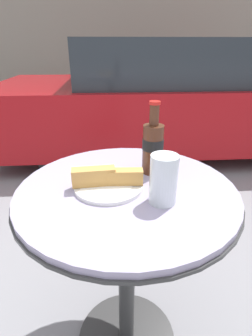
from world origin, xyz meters
The scene contains 5 objects.
bistro_table centered at (0.00, 0.00, 0.58)m, with size 0.70×0.70×0.76m.
cola_bottle_left centered at (0.10, 0.10, 0.86)m, with size 0.07×0.07×0.25m.
drinking_glass centered at (0.09, -0.09, 0.83)m, with size 0.08×0.08×0.14m.
lunch_plate_near centered at (-0.06, 0.00, 0.79)m, with size 0.22×0.22×0.07m.
parked_car centered at (0.85, 2.36, 0.59)m, with size 4.33×1.68×1.23m.
Camera 1 is at (-0.05, -0.72, 1.17)m, focal length 28.00 mm.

